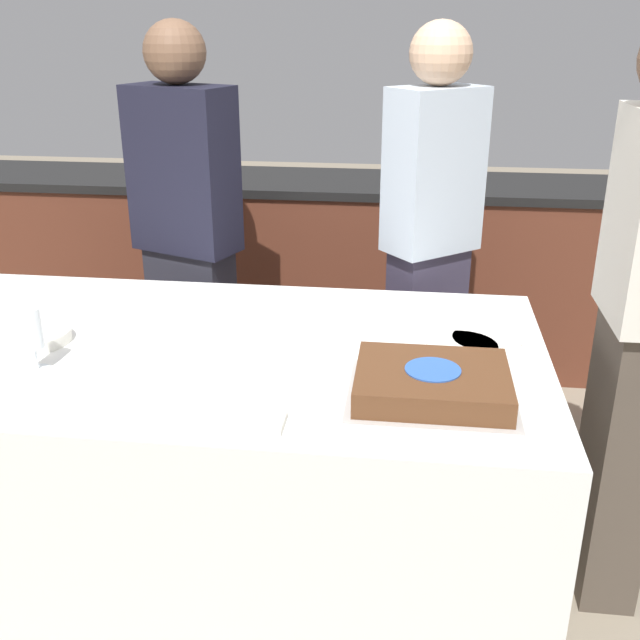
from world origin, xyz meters
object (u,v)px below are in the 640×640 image
person_cutting_cake (430,241)px  person_standing_back (187,234)px  plate_stack (36,336)px  cake (432,383)px  wine_glass (32,330)px

person_cutting_cake → person_standing_back: bearing=-39.9°
plate_stack → person_standing_back: size_ratio=0.13×
cake → person_cutting_cake: person_cutting_cake is taller
cake → person_standing_back: person_standing_back is taller
wine_glass → person_cutting_cake: (1.09, 0.99, 0.01)m
wine_glass → person_standing_back: 1.00m
cake → wine_glass: (-1.09, 0.01, 0.08)m
plate_stack → cake: bearing=-9.4°
wine_glass → person_cutting_cake: size_ratio=0.11×
cake → plate_stack: 1.20m
cake → wine_glass: size_ratio=2.37×
cake → wine_glass: bearing=179.4°
cake → person_standing_back: (-0.94, 1.00, 0.08)m
wine_glass → person_standing_back: (0.14, 0.99, -0.00)m
cake → person_cutting_cake: 1.01m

